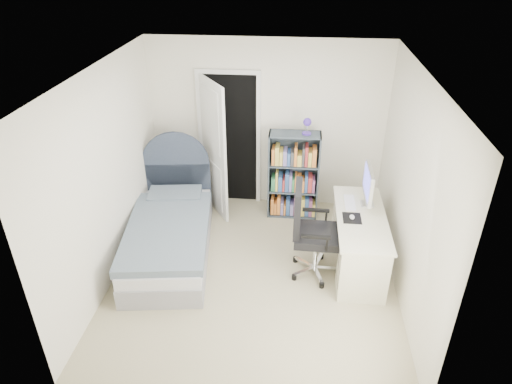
# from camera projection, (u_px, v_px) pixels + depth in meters

# --- Properties ---
(room_shell) EXTENTS (3.50, 3.70, 2.60)m
(room_shell) POSITION_uv_depth(u_px,v_px,m) (254.00, 184.00, 5.07)
(room_shell) COLOR tan
(room_shell) RESTS_ON ground
(door) EXTENTS (0.92, 0.71, 2.06)m
(door) POSITION_uv_depth(u_px,v_px,m) (219.00, 144.00, 6.58)
(door) COLOR black
(door) RESTS_ON ground
(bed) EXTENTS (1.25, 2.22, 1.30)m
(bed) POSITION_uv_depth(u_px,v_px,m) (171.00, 232.00, 5.95)
(bed) COLOR gray
(bed) RESTS_ON ground
(nightstand) EXTENTS (0.40, 0.40, 0.59)m
(nightstand) POSITION_uv_depth(u_px,v_px,m) (184.00, 180.00, 6.99)
(nightstand) COLOR #D4B382
(nightstand) RESTS_ON ground
(floor_lamp) EXTENTS (0.19, 0.19, 1.34)m
(floor_lamp) POSITION_uv_depth(u_px,v_px,m) (220.00, 171.00, 6.90)
(floor_lamp) COLOR silver
(floor_lamp) RESTS_ON ground
(bookcase) EXTENTS (0.72, 0.31, 1.53)m
(bookcase) POSITION_uv_depth(u_px,v_px,m) (294.00, 179.00, 6.60)
(bookcase) COLOR #3D4A54
(bookcase) RESTS_ON ground
(desk) EXTENTS (0.60, 1.49, 1.22)m
(desk) POSITION_uv_depth(u_px,v_px,m) (359.00, 238.00, 5.64)
(desk) COLOR beige
(desk) RESTS_ON ground
(office_chair) EXTENTS (0.61, 0.63, 1.20)m
(office_chair) POSITION_uv_depth(u_px,v_px,m) (309.00, 227.00, 5.38)
(office_chair) COLOR silver
(office_chair) RESTS_ON ground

